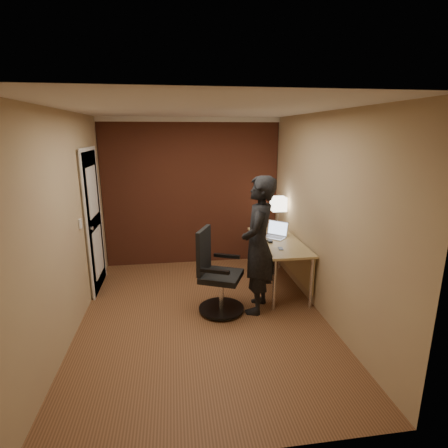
{
  "coord_description": "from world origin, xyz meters",
  "views": [
    {
      "loc": [
        -0.32,
        -3.99,
        2.26
      ],
      "look_at": [
        0.35,
        0.55,
        1.05
      ],
      "focal_mm": 28.0,
      "sensor_mm": 36.0,
      "label": 1
    }
  ],
  "objects": [
    {
      "name": "room",
      "position": [
        -0.27,
        1.54,
        1.37
      ],
      "size": [
        4.0,
        4.0,
        4.0
      ],
      "color": "brown",
      "rests_on": "ground"
    },
    {
      "name": "desk",
      "position": [
        1.25,
        0.71,
        0.6
      ],
      "size": [
        0.6,
        1.5,
        0.73
      ],
      "color": "tan",
      "rests_on": "ground"
    },
    {
      "name": "desk_lamp",
      "position": [
        1.33,
        1.28,
        1.15
      ],
      "size": [
        0.22,
        0.22,
        0.54
      ],
      "color": "silver",
      "rests_on": "desk"
    },
    {
      "name": "laptop",
      "position": [
        1.19,
        0.89,
        0.79
      ],
      "size": [
        0.42,
        0.41,
        0.23
      ],
      "color": "silver",
      "rests_on": "desk"
    },
    {
      "name": "mouse",
      "position": [
        1.02,
        0.63,
        0.75
      ],
      "size": [
        0.06,
        0.1,
        0.03
      ],
      "primitive_type": "cube",
      "rotation": [
        0.0,
        0.0,
        0.03
      ],
      "color": "black",
      "rests_on": "desk"
    },
    {
      "name": "phone",
      "position": [
        1.09,
        0.33,
        0.73
      ],
      "size": [
        0.07,
        0.12,
        0.01
      ],
      "primitive_type": "cube",
      "rotation": [
        0.0,
        0.0,
        -0.12
      ],
      "color": "black",
      "rests_on": "desk"
    },
    {
      "name": "office_chair",
      "position": [
        0.18,
        0.11,
        0.48
      ],
      "size": [
        0.64,
        0.69,
        1.08
      ],
      "color": "black",
      "rests_on": "ground"
    },
    {
      "name": "person",
      "position": [
        0.72,
        0.08,
        0.88
      ],
      "size": [
        0.64,
        0.76,
        1.76
      ],
      "primitive_type": "imported",
      "rotation": [
        0.0,
        0.0,
        -1.99
      ],
      "color": "black",
      "rests_on": "ground"
    }
  ]
}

